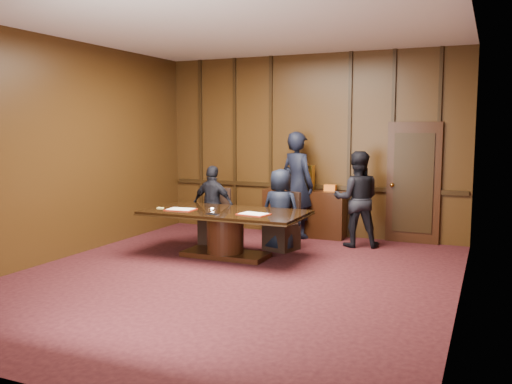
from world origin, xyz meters
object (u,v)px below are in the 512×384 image
witness_left (298,185)px  witness_right (357,199)px  sideboard (305,211)px  signatory_left (213,205)px  signatory_right (280,210)px  conference_table (225,226)px

witness_left → witness_right: 1.29m
sideboard → witness_left: 0.56m
signatory_left → signatory_right: size_ratio=1.01×
conference_table → witness_right: 2.44m
conference_table → witness_right: (1.76, 1.65, 0.33)m
witness_right → signatory_right: bearing=20.6°
signatory_right → witness_left: (-0.12, 1.20, 0.31)m
sideboard → signatory_left: bearing=-133.2°
signatory_right → witness_right: 1.41m
conference_table → signatory_left: 1.05m
signatory_right → signatory_left: bearing=2.6°
signatory_right → conference_table: bearing=53.5°
sideboard → conference_table: sideboard is taller
sideboard → signatory_left: sideboard is taller
conference_table → witness_left: (0.53, 2.00, 0.50)m
signatory_right → witness_right: bearing=-140.1°
witness_right → sideboard: bearing=-41.0°
signatory_right → witness_left: 1.24m
signatory_left → witness_left: bearing=-130.4°
signatory_left → sideboard: bearing=-129.0°
sideboard → signatory_right: sideboard is taller
sideboard → conference_table: size_ratio=0.61×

